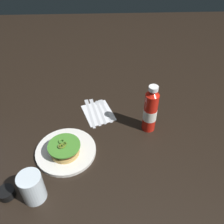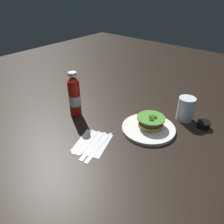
{
  "view_description": "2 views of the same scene",
  "coord_description": "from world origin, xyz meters",
  "px_view_note": "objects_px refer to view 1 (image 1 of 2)",
  "views": [
    {
      "loc": [
        -0.67,
        -0.07,
        0.77
      ],
      "look_at": [
        0.1,
        -0.1,
        0.08
      ],
      "focal_mm": 38.84,
      "sensor_mm": 36.0,
      "label": 1
    },
    {
      "loc": [
        0.69,
        0.48,
        0.59
      ],
      "look_at": [
        0.05,
        -0.04,
        0.09
      ],
      "focal_mm": 35.2,
      "sensor_mm": 36.0,
      "label": 2
    }
  ],
  "objects_px": {
    "dinner_plate": "(66,151)",
    "water_glass": "(32,187)",
    "butter_knife": "(90,111)",
    "ketchup_bottle": "(150,111)",
    "steak_knife": "(95,109)",
    "burger_sandwich": "(65,149)",
    "spoon_utensil": "(99,108)",
    "condiment_cup": "(6,193)",
    "fork_utensil": "(105,108)",
    "napkin": "(98,113)"
  },
  "relations": [
    {
      "from": "water_glass",
      "to": "fork_utensil",
      "type": "distance_m",
      "value": 0.52
    },
    {
      "from": "fork_utensil",
      "to": "napkin",
      "type": "bearing_deg",
      "value": 134.51
    },
    {
      "from": "steak_knife",
      "to": "spoon_utensil",
      "type": "bearing_deg",
      "value": -65.02
    },
    {
      "from": "water_glass",
      "to": "condiment_cup",
      "type": "bearing_deg",
      "value": 85.14
    },
    {
      "from": "burger_sandwich",
      "to": "fork_utensil",
      "type": "distance_m",
      "value": 0.32
    },
    {
      "from": "ketchup_bottle",
      "to": "condiment_cup",
      "type": "height_order",
      "value": "ketchup_bottle"
    },
    {
      "from": "dinner_plate",
      "to": "butter_knife",
      "type": "xyz_separation_m",
      "value": [
        0.24,
        -0.09,
        -0.0
      ]
    },
    {
      "from": "fork_utensil",
      "to": "spoon_utensil",
      "type": "height_order",
      "value": "same"
    },
    {
      "from": "condiment_cup",
      "to": "napkin",
      "type": "xyz_separation_m",
      "value": [
        0.41,
        -0.31,
        -0.01
      ]
    },
    {
      "from": "ketchup_bottle",
      "to": "steak_knife",
      "type": "xyz_separation_m",
      "value": [
        0.13,
        0.24,
        -0.1
      ]
    },
    {
      "from": "burger_sandwich",
      "to": "water_glass",
      "type": "height_order",
      "value": "water_glass"
    },
    {
      "from": "burger_sandwich",
      "to": "butter_knife",
      "type": "height_order",
      "value": "burger_sandwich"
    },
    {
      "from": "dinner_plate",
      "to": "water_glass",
      "type": "distance_m",
      "value": 0.21
    },
    {
      "from": "dinner_plate",
      "to": "steak_knife",
      "type": "height_order",
      "value": "dinner_plate"
    },
    {
      "from": "water_glass",
      "to": "napkin",
      "type": "relative_size",
      "value": 0.73
    },
    {
      "from": "fork_utensil",
      "to": "water_glass",
      "type": "bearing_deg",
      "value": 151.37
    },
    {
      "from": "dinner_plate",
      "to": "napkin",
      "type": "height_order",
      "value": "dinner_plate"
    },
    {
      "from": "water_glass",
      "to": "butter_knife",
      "type": "bearing_deg",
      "value": -21.83
    },
    {
      "from": "ketchup_bottle",
      "to": "napkin",
      "type": "bearing_deg",
      "value": 63.59
    },
    {
      "from": "condiment_cup",
      "to": "ketchup_bottle",
      "type": "bearing_deg",
      "value": -60.54
    },
    {
      "from": "dinner_plate",
      "to": "burger_sandwich",
      "type": "height_order",
      "value": "burger_sandwich"
    },
    {
      "from": "dinner_plate",
      "to": "ketchup_bottle",
      "type": "xyz_separation_m",
      "value": [
        0.12,
        -0.35,
        0.09
      ]
    },
    {
      "from": "burger_sandwich",
      "to": "napkin",
      "type": "xyz_separation_m",
      "value": [
        0.25,
        -0.13,
        -0.04
      ]
    },
    {
      "from": "steak_knife",
      "to": "water_glass",
      "type": "bearing_deg",
      "value": 155.88
    },
    {
      "from": "spoon_utensil",
      "to": "butter_knife",
      "type": "height_order",
      "value": "same"
    },
    {
      "from": "napkin",
      "to": "spoon_utensil",
      "type": "relative_size",
      "value": 0.92
    },
    {
      "from": "butter_knife",
      "to": "condiment_cup",
      "type": "bearing_deg",
      "value": 147.4
    },
    {
      "from": "fork_utensil",
      "to": "condiment_cup",
      "type": "bearing_deg",
      "value": 142.09
    },
    {
      "from": "condiment_cup",
      "to": "steak_knife",
      "type": "height_order",
      "value": "condiment_cup"
    },
    {
      "from": "ketchup_bottle",
      "to": "condiment_cup",
      "type": "xyz_separation_m",
      "value": [
        -0.3,
        0.54,
        -0.09
      ]
    },
    {
      "from": "burger_sandwich",
      "to": "steak_knife",
      "type": "distance_m",
      "value": 0.29
    },
    {
      "from": "spoon_utensil",
      "to": "steak_knife",
      "type": "bearing_deg",
      "value": 114.98
    },
    {
      "from": "fork_utensil",
      "to": "spoon_utensil",
      "type": "relative_size",
      "value": 0.99
    },
    {
      "from": "dinner_plate",
      "to": "butter_knife",
      "type": "distance_m",
      "value": 0.26
    },
    {
      "from": "napkin",
      "to": "butter_knife",
      "type": "xyz_separation_m",
      "value": [
        0.01,
        0.04,
        0.0
      ]
    },
    {
      "from": "napkin",
      "to": "spoon_utensil",
      "type": "distance_m",
      "value": 0.03
    },
    {
      "from": "burger_sandwich",
      "to": "dinner_plate",
      "type": "bearing_deg",
      "value": -0.83
    },
    {
      "from": "dinner_plate",
      "to": "napkin",
      "type": "relative_size",
      "value": 1.52
    },
    {
      "from": "dinner_plate",
      "to": "butter_knife",
      "type": "height_order",
      "value": "dinner_plate"
    },
    {
      "from": "condiment_cup",
      "to": "spoon_utensil",
      "type": "xyz_separation_m",
      "value": [
        0.44,
        -0.32,
        -0.01
      ]
    },
    {
      "from": "condiment_cup",
      "to": "dinner_plate",
      "type": "bearing_deg",
      "value": -45.48
    },
    {
      "from": "condiment_cup",
      "to": "fork_utensil",
      "type": "xyz_separation_m",
      "value": [
        0.44,
        -0.34,
        -0.01
      ]
    },
    {
      "from": "water_glass",
      "to": "spoon_utensil",
      "type": "xyz_separation_m",
      "value": [
        0.45,
        -0.22,
        -0.05
      ]
    },
    {
      "from": "ketchup_bottle",
      "to": "water_glass",
      "type": "distance_m",
      "value": 0.54
    },
    {
      "from": "dinner_plate",
      "to": "water_glass",
      "type": "height_order",
      "value": "water_glass"
    },
    {
      "from": "burger_sandwich",
      "to": "water_glass",
      "type": "bearing_deg",
      "value": 153.9
    },
    {
      "from": "dinner_plate",
      "to": "condiment_cup",
      "type": "bearing_deg",
      "value": 134.52
    },
    {
      "from": "burger_sandwich",
      "to": "steak_knife",
      "type": "bearing_deg",
      "value": -22.79
    },
    {
      "from": "spoon_utensil",
      "to": "dinner_plate",
      "type": "bearing_deg",
      "value": 152.85
    },
    {
      "from": "water_glass",
      "to": "fork_utensil",
      "type": "xyz_separation_m",
      "value": [
        0.45,
        -0.25,
        -0.05
      ]
    }
  ]
}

